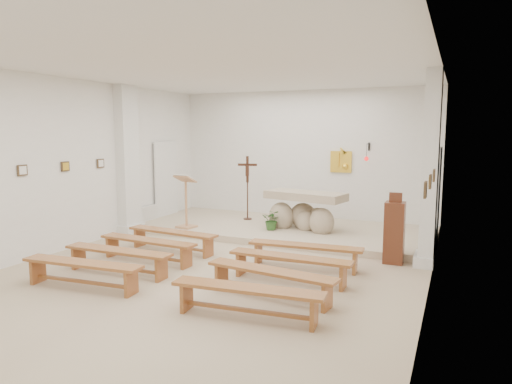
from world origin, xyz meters
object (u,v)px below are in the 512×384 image
at_px(lectern, 186,201).
at_px(bench_right_second, 290,262).
at_px(bench_right_fourth, 247,295).
at_px(donation_pedestal, 394,232).
at_px(bench_left_front, 172,236).
at_px(bench_right_third, 271,277).
at_px(bench_right_front, 305,250).
at_px(bench_left_second, 147,245).
at_px(bench_left_third, 118,256).
at_px(bench_left_fourth, 82,268).
at_px(crucifix_stand, 247,183).
at_px(altar, 304,213).

height_order(lectern, bench_right_second, lectern).
height_order(bench_right_second, bench_right_fourth, same).
height_order(donation_pedestal, bench_right_fourth, donation_pedestal).
bearing_deg(bench_left_front, bench_right_third, -25.11).
bearing_deg(bench_right_second, bench_right_front, 90.64).
relative_size(lectern, bench_left_second, 0.63).
height_order(bench_left_front, bench_right_fourth, same).
height_order(bench_right_second, bench_left_third, same).
relative_size(bench_left_front, bench_right_front, 1.00).
distance_m(bench_left_front, bench_left_third, 1.62).
height_order(bench_left_third, bench_right_fourth, same).
height_order(lectern, bench_right_fourth, lectern).
distance_m(lectern, bench_left_fourth, 3.99).
bearing_deg(donation_pedestal, crucifix_stand, 151.58).
xyz_separation_m(donation_pedestal, bench_left_front, (-4.21, -0.99, -0.26)).
bearing_deg(lectern, bench_left_second, -66.63).
distance_m(lectern, bench_right_second, 4.16).
distance_m(bench_left_front, bench_right_front, 2.82).
distance_m(altar, bench_left_fourth, 5.31).
bearing_deg(donation_pedestal, lectern, 173.03).
bearing_deg(bench_left_second, bench_right_third, -13.05).
bearing_deg(altar, bench_left_fourth, -100.37).
distance_m(bench_right_second, bench_right_third, 0.81).
xyz_separation_m(bench_left_front, bench_right_fourth, (2.82, -2.43, 0.00)).
height_order(altar, crucifix_stand, crucifix_stand).
height_order(lectern, bench_right_third, lectern).
bearing_deg(altar, bench_left_front, -116.95).
bearing_deg(lectern, bench_right_third, -33.90).
distance_m(bench_right_front, bench_right_second, 0.81).
distance_m(donation_pedestal, bench_left_second, 4.59).
relative_size(altar, bench_right_second, 0.97).
bearing_deg(bench_right_third, bench_right_front, 97.10).
xyz_separation_m(altar, bench_left_third, (-1.99, -4.11, -0.20)).
bearing_deg(bench_right_third, bench_right_second, 97.10).
bearing_deg(bench_right_second, donation_pedestal, 52.76).
distance_m(donation_pedestal, bench_left_third, 4.96).
distance_m(bench_right_front, bench_right_third, 1.62).
distance_m(altar, donation_pedestal, 2.69).
bearing_deg(bench_right_second, altar, 104.77).
height_order(crucifix_stand, bench_right_front, crucifix_stand).
relative_size(bench_right_third, bench_right_fourth, 1.00).
height_order(bench_right_front, bench_left_fourth, same).
xyz_separation_m(altar, bench_left_fourth, (-1.99, -4.92, -0.20)).
bearing_deg(bench_right_third, lectern, 145.03).
bearing_deg(donation_pedestal, altar, 144.88).
bearing_deg(bench_right_third, donation_pedestal, 68.89).
bearing_deg(altar, bench_right_second, -64.27).
xyz_separation_m(bench_left_front, bench_right_third, (2.82, -1.62, 0.00)).
bearing_deg(crucifix_stand, bench_right_fourth, -78.76).
relative_size(bench_right_second, bench_left_fourth, 0.99).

